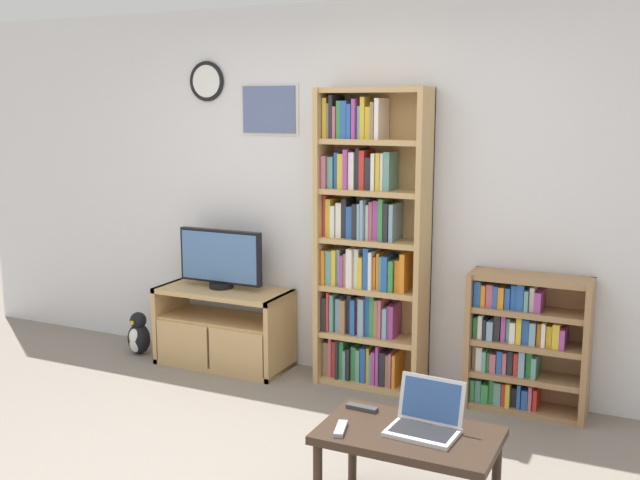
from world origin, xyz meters
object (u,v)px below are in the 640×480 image
(television, at_px, (221,259))
(laptop, at_px, (426,419))
(penguin_figurine, at_px, (138,335))
(bookshelf_short, at_px, (521,343))
(remote_near_laptop, at_px, (362,408))
(remote_far_from_laptop, at_px, (341,429))
(coffee_table, at_px, (409,442))
(bookshelf_tall, at_px, (367,246))
(tv_stand, at_px, (223,327))

(television, bearing_deg, laptop, -34.90)
(television, xyz_separation_m, penguin_figurine, (-0.70, -0.11, -0.65))
(bookshelf_short, xyz_separation_m, remote_near_laptop, (-0.52, -1.38, 0.00))
(television, distance_m, laptop, 2.48)
(remote_far_from_laptop, bearing_deg, coffee_table, -171.11)
(bookshelf_tall, distance_m, laptop, 1.79)
(remote_far_from_laptop, bearing_deg, tv_stand, -57.94)
(television, height_order, bookshelf_short, television)
(remote_far_from_laptop, bearing_deg, remote_near_laptop, -104.06)
(television, relative_size, laptop, 2.04)
(bookshelf_tall, bearing_deg, tv_stand, -173.88)
(bookshelf_tall, height_order, remote_near_laptop, bookshelf_tall)
(bookshelf_tall, xyz_separation_m, coffee_table, (0.82, -1.52, -0.60))
(laptop, xyz_separation_m, penguin_figurine, (-2.72, 1.30, -0.33))
(laptop, xyz_separation_m, remote_near_laptop, (-0.36, 0.10, -0.05))
(television, relative_size, coffee_table, 0.82)
(coffee_table, xyz_separation_m, remote_far_from_laptop, (-0.29, -0.13, 0.06))
(tv_stand, height_order, bookshelf_tall, bookshelf_tall)
(bookshelf_tall, distance_m, remote_far_from_laptop, 1.81)
(laptop, relative_size, remote_near_laptop, 2.03)
(laptop, bearing_deg, coffee_table, -145.51)
(tv_stand, distance_m, laptop, 2.41)
(bookshelf_short, distance_m, remote_near_laptop, 1.47)
(tv_stand, distance_m, penguin_figurine, 0.75)
(tv_stand, height_order, laptop, laptop)
(remote_far_from_laptop, bearing_deg, bookshelf_short, -121.99)
(remote_near_laptop, height_order, penguin_figurine, remote_near_laptop)
(tv_stand, relative_size, remote_near_laptop, 6.12)
(bookshelf_short, bearing_deg, penguin_figurine, -176.30)
(remote_near_laptop, bearing_deg, bookshelf_tall, -156.70)
(tv_stand, relative_size, bookshelf_short, 1.13)
(bookshelf_short, bearing_deg, remote_far_from_laptop, -107.30)
(coffee_table, bearing_deg, bookshelf_tall, 118.34)
(laptop, bearing_deg, bookshelf_tall, 124.53)
(tv_stand, height_order, penguin_figurine, tv_stand)
(tv_stand, distance_m, coffee_table, 2.38)
(bookshelf_tall, height_order, bookshelf_short, bookshelf_tall)
(penguin_figurine, bearing_deg, coffee_table, -26.79)
(bookshelf_short, xyz_separation_m, coffee_table, (-0.22, -1.52, -0.06))
(tv_stand, bearing_deg, penguin_figurine, -174.86)
(television, bearing_deg, penguin_figurine, -171.11)
(coffee_table, distance_m, remote_near_laptop, 0.33)
(television, distance_m, remote_near_laptop, 2.14)
(bookshelf_tall, height_order, penguin_figurine, bookshelf_tall)
(bookshelf_short, relative_size, penguin_figurine, 2.62)
(tv_stand, relative_size, coffee_table, 1.21)
(bookshelf_short, bearing_deg, bookshelf_tall, -179.86)
(bookshelf_tall, relative_size, penguin_figurine, 6.05)
(television, height_order, penguin_figurine, television)
(coffee_table, bearing_deg, bookshelf_short, 81.60)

